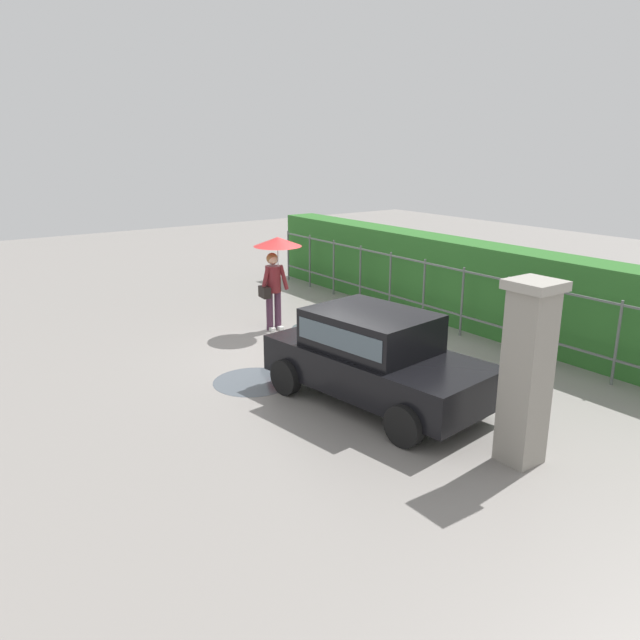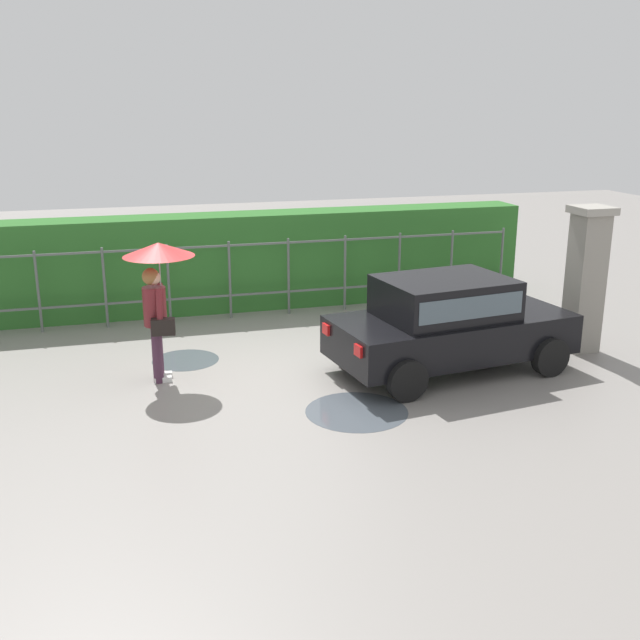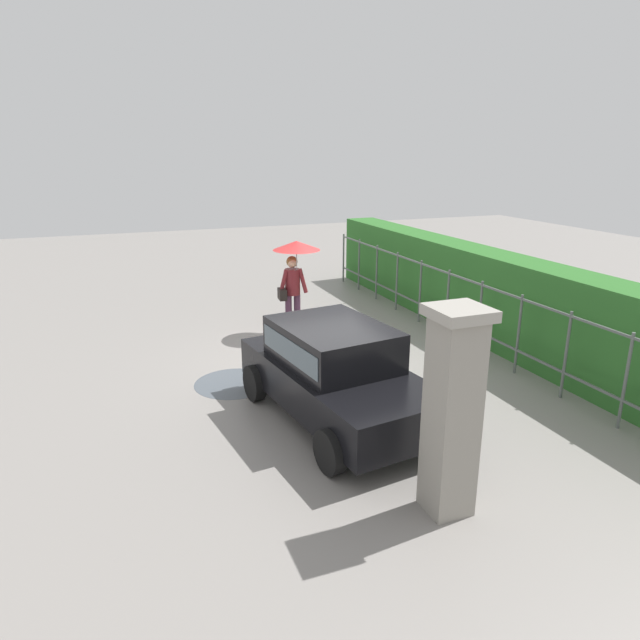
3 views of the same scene
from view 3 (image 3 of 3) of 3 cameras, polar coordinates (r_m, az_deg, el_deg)
The scene contains 8 objects.
ground_plane at distance 10.88m, azimuth -0.22°, elevation -4.43°, with size 40.00×40.00×0.00m, color gray.
car at distance 8.45m, azimuth 1.56°, elevation -5.02°, with size 3.91×2.27×1.48m.
pedestrian at distance 12.37m, azimuth -2.63°, elevation 5.75°, with size 1.04×1.04×2.08m.
gate_pillar at distance 6.34m, azimuth 13.34°, elevation -9.02°, with size 0.60×0.60×2.42m.
fence_section at distance 12.51m, azimuth 12.90°, elevation 1.98°, with size 11.57×0.05×1.50m.
hedge_row at distance 12.92m, azimuth 15.77°, elevation 2.81°, with size 12.52×0.90×1.90m, color #2D6B28.
puddle_near at distance 10.09m, azimuth -8.80°, elevation -6.40°, with size 1.40×1.40×0.00m, color #4C545B.
puddle_far at distance 12.66m, azimuth 1.35°, elevation -1.30°, with size 1.08×1.08×0.00m, color #4C545B.
Camera 3 is at (9.47, -3.59, 3.97)m, focal length 31.32 mm.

